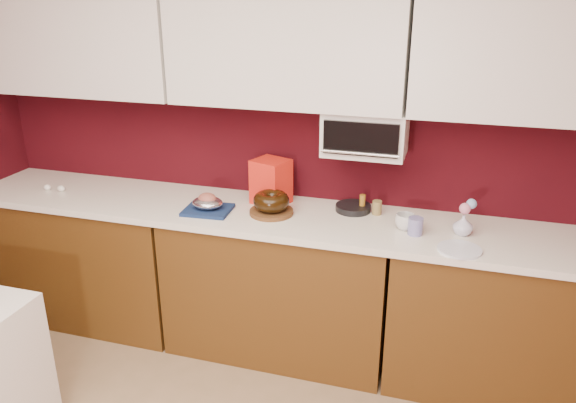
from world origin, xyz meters
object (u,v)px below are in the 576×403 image
at_px(foil_ham_nest, 207,203).
at_px(blue_jar, 415,226).
at_px(pandoro_box, 271,182).
at_px(coffee_mug, 405,220).
at_px(toaster_oven, 366,132).
at_px(bundt_cake, 271,201).
at_px(flower_vase, 463,224).

xyz_separation_m(foil_ham_nest, blue_jar, (1.18, 0.02, -0.01)).
bearing_deg(pandoro_box, coffee_mug, 7.62).
xyz_separation_m(toaster_oven, pandoro_box, (-0.55, -0.01, -0.34)).
xyz_separation_m(bundt_cake, pandoro_box, (-0.06, 0.17, 0.05)).
bearing_deg(blue_jar, foil_ham_nest, -179.04).
xyz_separation_m(bundt_cake, flower_vase, (1.06, 0.02, -0.02)).
relative_size(blue_jar, flower_vase, 0.75).
bearing_deg(pandoro_box, foil_ham_nest, -122.10).
bearing_deg(bundt_cake, flower_vase, 0.88).
height_order(bundt_cake, coffee_mug, bundt_cake).
bearing_deg(foil_ham_nest, flower_vase, 3.59).
bearing_deg(pandoro_box, bundt_cake, -51.76).
bearing_deg(coffee_mug, pandoro_box, 168.09).
distance_m(bundt_cake, pandoro_box, 0.19).
height_order(toaster_oven, foil_ham_nest, toaster_oven).
bearing_deg(flower_vase, blue_jar, -163.80).
distance_m(bundt_cake, blue_jar, 0.82).
bearing_deg(toaster_oven, bundt_cake, -159.59).
height_order(coffee_mug, blue_jar, coffee_mug).
bearing_deg(coffee_mug, toaster_oven, 145.24).
height_order(foil_ham_nest, pandoro_box, pandoro_box).
relative_size(pandoro_box, blue_jar, 2.89).
distance_m(coffee_mug, flower_vase, 0.30).
bearing_deg(bundt_cake, toaster_oven, 20.41).
height_order(toaster_oven, blue_jar, toaster_oven).
height_order(pandoro_box, blue_jar, pandoro_box).
distance_m(toaster_oven, flower_vase, 0.72).
bearing_deg(blue_jar, coffee_mug, 138.18).
bearing_deg(toaster_oven, pandoro_box, -178.69).
height_order(foil_ham_nest, coffee_mug, coffee_mug).
distance_m(bundt_cake, coffee_mug, 0.76).
xyz_separation_m(foil_ham_nest, flower_vase, (1.42, 0.09, 0.01)).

